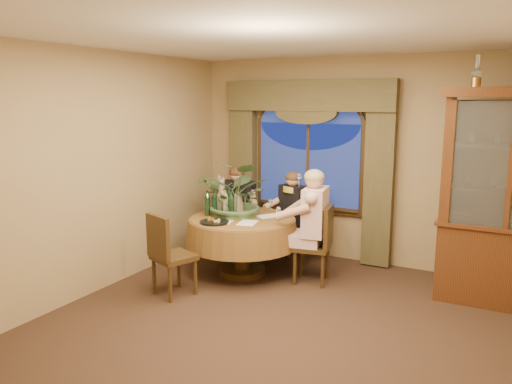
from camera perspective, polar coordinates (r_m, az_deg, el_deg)
The scene contains 34 objects.
floor at distance 5.11m, azimuth 1.52°, elevation -15.39°, with size 5.00×5.00×0.00m, color black.
wall_back at distance 6.97m, azimuth 10.79°, elevation 3.53°, with size 4.50×4.50×0.00m, color #947950.
ceiling at distance 4.62m, azimuth 1.70°, elevation 17.56°, with size 5.00×5.00×0.00m, color white.
window at distance 7.12m, azimuth 5.97°, elevation 2.99°, with size 1.62×0.10×1.32m, color navy, non-canonical shape.
arched_transom at distance 7.06m, azimuth 6.10°, elevation 9.28°, with size 1.60×0.06×0.44m, color navy, non-canonical shape.
drapery_left at distance 7.53m, azimuth -1.47°, elevation 2.55°, with size 0.38×0.14×2.32m, color #433C23.
drapery_right at distance 6.78m, azimuth 13.89°, elevation 1.32°, with size 0.38×0.14×2.32m, color #433C23.
swag_valance at distance 6.98m, azimuth 5.88°, elevation 10.91°, with size 2.45×0.16×0.42m, color #433C23, non-canonical shape.
dining_table at distance 6.45m, azimuth -1.58°, elevation -6.19°, with size 1.44×1.44×0.75m, color brown.
china_cabinet at distance 5.96m, azimuth 26.87°, elevation -0.79°, with size 1.45×0.57×2.36m, color #3C1C0C.
oil_lamp_left at distance 5.89m, azimuth 23.92°, elevation 12.54°, with size 0.11×0.11×0.34m, color #A5722D, non-canonical shape.
chair_right at distance 6.18m, azimuth 6.40°, elevation -5.98°, with size 0.42×0.42×0.96m, color black.
chair_back_right at distance 7.01m, azimuth 5.70°, elevation -3.95°, with size 0.42×0.42×0.96m, color black.
chair_back at distance 7.34m, azimuth -2.71°, elevation -3.26°, with size 0.42×0.42×0.96m, color black.
chair_front_left at distance 5.84m, azimuth -9.36°, elevation -7.08°, with size 0.42×0.42×0.96m, color black.
person_pink at distance 6.10m, azimuth 6.74°, elevation -3.99°, with size 0.51×0.47×1.42m, color beige, non-canonical shape.
person_back at distance 7.26m, azimuth -2.21°, elevation -2.09°, with size 0.46×0.42×1.28m, color black, non-canonical shape.
person_scarf at distance 6.97m, azimuth 4.32°, elevation -2.74°, with size 0.45×0.42×1.26m, color black, non-canonical shape.
stoneware_vase at distance 6.53m, azimuth -2.05°, elevation -1.43°, with size 0.14×0.14×0.25m, color tan, non-canonical shape.
centerpiece_plant at distance 6.35m, azimuth -2.05°, elevation 2.78°, with size 0.98×1.09×0.85m, color #3F5C38.
olive_bowl at distance 6.31m, azimuth -1.61°, elevation -2.81°, with size 0.15×0.15×0.05m, color #46542B.
cheese_platter at distance 6.10m, azimuth -4.78°, elevation -3.44°, with size 0.35×0.35×0.02m, color black.
wine_bottle_0 at distance 6.65m, azimuth -3.10°, elevation -0.87°, with size 0.07×0.07×0.33m, color black.
wine_bottle_1 at distance 6.47m, azimuth -3.52°, elevation -1.21°, with size 0.07×0.07×0.33m, color tan.
wine_bottle_2 at distance 6.57m, azimuth -4.20°, elevation -1.03°, with size 0.07×0.07×0.33m, color tan.
wine_bottle_3 at distance 6.46m, azimuth -5.57°, elevation -1.25°, with size 0.07×0.07×0.33m, color black.
wine_bottle_4 at distance 6.46m, azimuth -4.77°, elevation -1.23°, with size 0.07×0.07×0.33m, color black.
wine_bottle_5 at distance 6.35m, azimuth -2.83°, elevation -1.42°, with size 0.07×0.07×0.33m, color black.
tasting_paper_0 at distance 6.07m, azimuth -0.98°, elevation -3.54°, with size 0.21×0.30×0.00m, color white.
tasting_paper_1 at distance 6.42m, azimuth 1.47°, elevation -2.77°, with size 0.21×0.30×0.00m, color white.
tasting_paper_2 at distance 6.17m, azimuth -3.63°, elevation -3.32°, with size 0.21×0.30×0.00m, color white.
wine_glass_person_pink at distance 6.18m, azimuth 2.56°, elevation -2.48°, with size 0.07×0.07×0.18m, color silver, non-canonical shape.
wine_glass_person_back at distance 6.79m, azimuth -1.95°, elevation -1.26°, with size 0.07×0.07×0.18m, color silver, non-canonical shape.
wine_glass_person_scarf at distance 6.63m, azimuth 1.64°, elevation -1.57°, with size 0.07×0.07×0.18m, color silver, non-canonical shape.
Camera 1 is at (2.04, -4.12, 2.25)m, focal length 35.00 mm.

